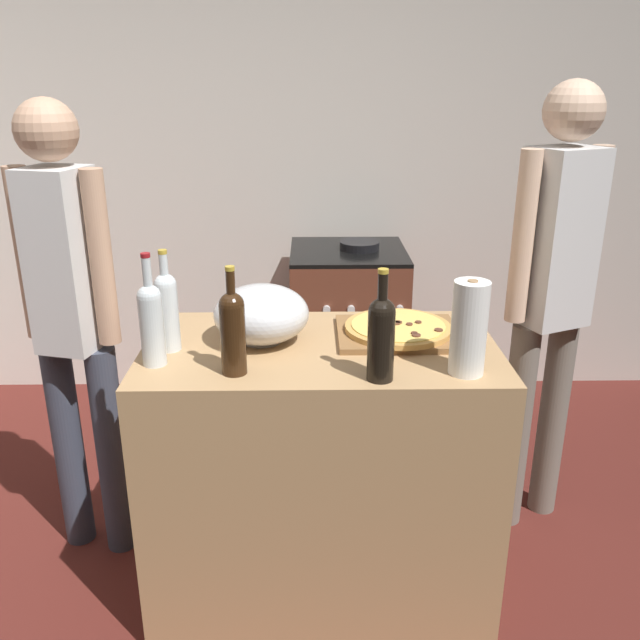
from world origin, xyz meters
The scene contains 14 objects.
ground_plane centered at (0.00, 1.21, -0.01)m, with size 4.71×3.01×0.02m, color #511E19.
kitchen_wall_rear centered at (0.00, 2.46, 1.30)m, with size 4.71×0.10×2.60m, color beige.
counter centered at (0.19, 0.75, 0.46)m, with size 1.14×0.65×0.93m, color tan.
cutting_board centered at (0.45, 0.83, 0.94)m, with size 0.40×0.32×0.02m, color olive.
pizza centered at (0.45, 0.83, 0.96)m, with size 0.35×0.35×0.03m.
mixing_bowl centered at (0.00, 0.79, 1.02)m, with size 0.31×0.31×0.19m.
paper_towel_roll centered at (0.61, 0.53, 1.07)m, with size 0.10×0.10×0.28m.
wine_bottle_dark centered at (-0.06, 0.54, 1.06)m, with size 0.07×0.07×0.32m.
wine_bottle_amber centered at (0.35, 0.49, 1.06)m, with size 0.08×0.08×0.33m.
wine_bottle_clear centered at (-0.31, 0.61, 1.07)m, with size 0.07×0.07×0.34m.
wine_bottle_green centered at (-0.29, 0.72, 1.07)m, with size 0.07×0.07×0.32m.
stove centered at (0.35, 2.06, 0.46)m, with size 0.58×0.60×0.95m.
person_in_stripes centered at (-0.68, 0.97, 0.96)m, with size 0.35×0.24×1.68m.
person_in_red centered at (1.06, 1.13, 1.01)m, with size 0.37×0.28×1.73m.
Camera 1 is at (0.16, -1.23, 1.74)m, focal length 37.42 mm.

